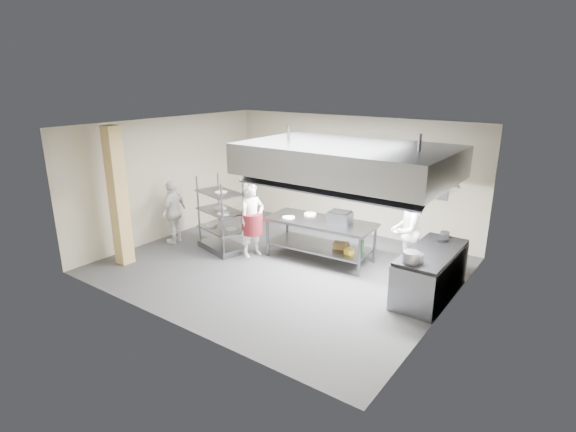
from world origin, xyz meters
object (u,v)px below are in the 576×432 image
Objects in this scene: chef_head at (252,220)px; chef_line at (404,230)px; island at (320,240)px; griddle at (340,217)px; pass_rack at (221,215)px; chef_plating at (174,212)px; stockpot at (411,257)px; cooking_range at (430,275)px.

chef_head is 0.94× the size of chef_line.
island is 1.33× the size of chef_line.
griddle reaches higher than island.
island is at bearing 35.63° from pass_rack.
chef_line is (1.74, 0.46, 0.45)m from island.
pass_rack is 1.34m from chef_plating.
pass_rack is at bearing -165.06° from griddle.
pass_rack is 1.11× the size of chef_plating.
island is 2.75m from stockpot.
chef_plating is at bearing -165.53° from island.
pass_rack is 0.86× the size of cooking_range.
island is 3.69m from chef_plating.
chef_line is at bearing 10.64° from island.
stockpot is (2.06, -1.18, -0.03)m from griddle.
griddle is at bearing -75.76° from chef_line.
pass_rack is (-2.19, -0.87, 0.41)m from island.
chef_line is at bearing 138.57° from cooking_range.
pass_rack is 6.06× the size of stockpot.
chef_line is 1.16× the size of chef_plating.
pass_rack reaches higher than griddle.
pass_rack is 4.67m from stockpot.
pass_rack is at bearing 177.61° from stockpot.
island is 1.55× the size of chef_plating.
chef_plating reaches higher than griddle.
griddle is (0.42, 0.11, 0.57)m from island.
pass_rack is 0.84m from chef_head.
island is 2.39m from pass_rack.
stockpot is at bearing 11.55° from pass_rack.
chef_head is at bearing -160.90° from griddle.
pass_rack is 0.95× the size of chef_line.
cooking_range is 4.01m from chef_head.
chef_line is (3.11, 1.17, 0.06)m from chef_head.
pass_rack reaches higher than island.
pass_rack is at bearing -71.74° from chef_line.
stockpot is at bearing 25.29° from chef_line.
chef_head is at bearing -173.93° from cooking_range.
chef_line is 1.38m from griddle.
cooking_range is 0.97m from stockpot.
chef_plating is at bearing -73.12° from chef_line.
chef_line reaches higher than chef_head.
chef_head is 1.97m from griddle.
island is 1.59m from chef_head.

